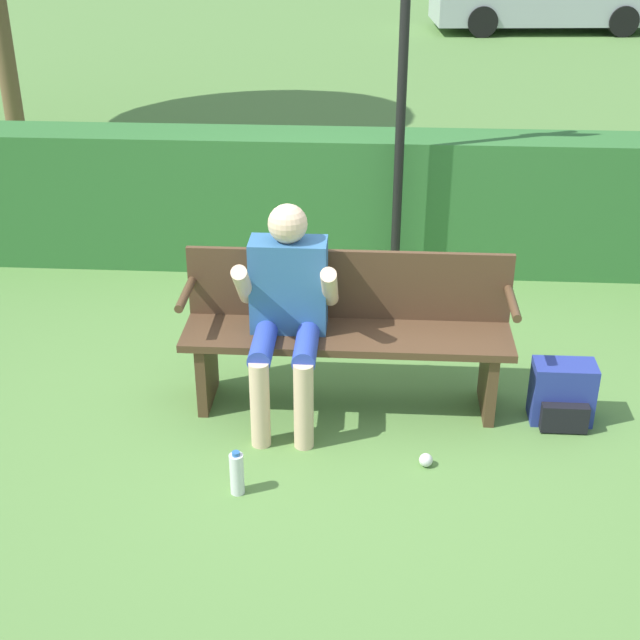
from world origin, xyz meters
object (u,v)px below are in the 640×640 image
Objects in this scene: park_bench at (347,328)px; backpack at (562,395)px; water_bottle at (237,473)px; signpost at (403,68)px; person_seated at (287,303)px.

park_bench is 5.16× the size of backpack.
signpost reaches higher than water_bottle.
signpost is (-0.95, 1.84, 1.48)m from backpack.
park_bench is at bearing 21.30° from person_seated.
person_seated is 1.02m from water_bottle.
person_seated reaches higher than backpack.
signpost is at bearing 70.38° from person_seated.
backpack is (1.59, -0.03, -0.53)m from person_seated.
park_bench is 1.15m from water_bottle.
water_bottle is 3.16m from signpost.
signpost is (0.84, 2.63, 1.53)m from water_bottle.
person_seated is (-0.34, -0.13, 0.21)m from park_bench.
person_seated is at bearing 179.10° from backpack.
person_seated is 4.93× the size of water_bottle.
signpost is (0.31, 1.68, 1.16)m from park_bench.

